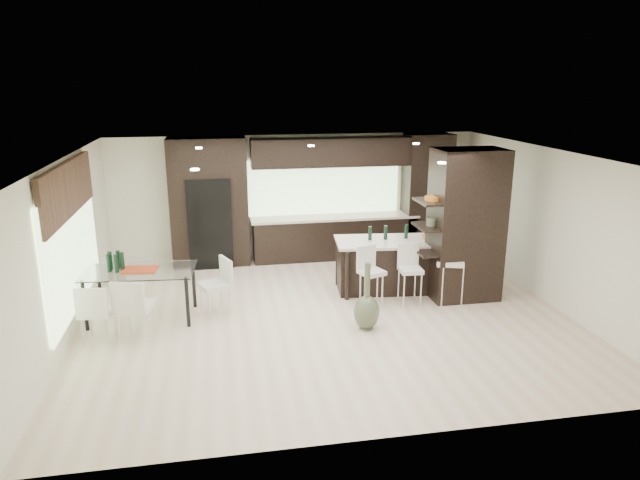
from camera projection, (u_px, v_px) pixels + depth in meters
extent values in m
plane|color=beige|center=(326.00, 315.00, 9.65)|extent=(8.00, 8.00, 0.00)
cube|color=white|center=(296.00, 196.00, 12.60)|extent=(8.00, 0.02, 2.70)
cube|color=white|center=(67.00, 251.00, 8.59)|extent=(0.02, 7.00, 2.70)
cube|color=white|center=(551.00, 227.00, 9.98)|extent=(0.02, 7.00, 2.70)
cube|color=white|center=(327.00, 155.00, 8.92)|extent=(8.00, 7.00, 0.02)
cube|color=#B2D199|center=(72.00, 247.00, 8.79)|extent=(0.04, 3.20, 1.90)
cube|color=#B2D199|center=(323.00, 187.00, 12.61)|extent=(3.40, 0.04, 1.20)
cube|color=brown|center=(68.00, 189.00, 8.55)|extent=(0.08, 3.00, 0.80)
cube|color=white|center=(324.00, 154.00, 9.16)|extent=(4.00, 3.00, 0.02)
cube|color=black|center=(321.00, 198.00, 12.37)|extent=(6.80, 0.68, 2.70)
cube|color=black|center=(210.00, 222.00, 12.02)|extent=(0.90, 0.68, 1.90)
cube|color=black|center=(466.00, 225.00, 10.11)|extent=(1.20, 0.80, 2.70)
cube|color=black|center=(396.00, 264.00, 10.75)|extent=(2.38, 1.22, 0.95)
cube|color=silver|center=(371.00, 283.00, 9.90)|extent=(0.49, 0.49, 0.87)
cube|color=silver|center=(410.00, 280.00, 10.02)|extent=(0.40, 0.40, 0.87)
cube|color=silver|center=(449.00, 274.00, 10.08)|extent=(0.58, 0.58, 1.04)
cube|color=black|center=(386.00, 279.00, 10.61)|extent=(1.35, 0.64, 0.50)
cube|color=white|center=(142.00, 294.00, 9.41)|extent=(1.83, 1.14, 0.84)
cube|color=silver|center=(135.00, 311.00, 8.62)|extent=(0.62, 0.62, 0.93)
cube|color=silver|center=(98.00, 315.00, 8.55)|extent=(0.52, 0.52, 0.87)
cube|color=silver|center=(215.00, 289.00, 9.61)|extent=(0.61, 0.61, 0.87)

